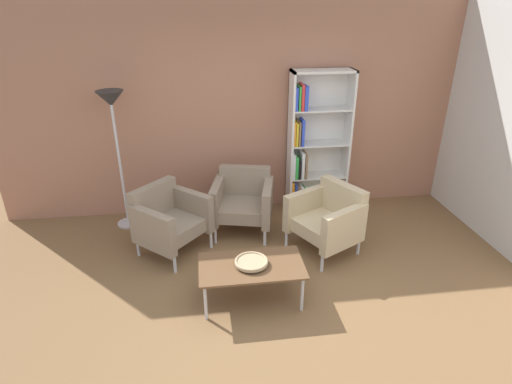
{
  "coord_description": "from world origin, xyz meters",
  "views": [
    {
      "loc": [
        -0.57,
        -2.88,
        2.71
      ],
      "look_at": [
        -0.07,
        0.84,
        0.95
      ],
      "focal_mm": 29.28,
      "sensor_mm": 36.0,
      "label": 1
    }
  ],
  "objects_px": {
    "floor_lamp_torchiere": "(113,116)",
    "coffee_table_low": "(251,268)",
    "bookshelf_tall": "(312,147)",
    "armchair_spare_guest": "(243,200)",
    "decorative_bowl": "(251,262)",
    "armchair_by_bookshelf": "(169,219)",
    "armchair_corner_red": "(328,218)"
  },
  "relations": [
    {
      "from": "bookshelf_tall",
      "to": "coffee_table_low",
      "type": "distance_m",
      "value": 2.19
    },
    {
      "from": "floor_lamp_torchiere",
      "to": "armchair_spare_guest",
      "type": "bearing_deg",
      "value": -12.91
    },
    {
      "from": "armchair_by_bookshelf",
      "to": "floor_lamp_torchiere",
      "type": "distance_m",
      "value": 1.38
    },
    {
      "from": "bookshelf_tall",
      "to": "decorative_bowl",
      "type": "height_order",
      "value": "bookshelf_tall"
    },
    {
      "from": "armchair_corner_red",
      "to": "floor_lamp_torchiere",
      "type": "bearing_deg",
      "value": -139.44
    },
    {
      "from": "armchair_by_bookshelf",
      "to": "floor_lamp_torchiere",
      "type": "height_order",
      "value": "floor_lamp_torchiere"
    },
    {
      "from": "armchair_corner_red",
      "to": "armchair_spare_guest",
      "type": "distance_m",
      "value": 1.08
    },
    {
      "from": "armchair_spare_guest",
      "to": "decorative_bowl",
      "type": "bearing_deg",
      "value": -79.73
    },
    {
      "from": "armchair_by_bookshelf",
      "to": "floor_lamp_torchiere",
      "type": "relative_size",
      "value": 0.55
    },
    {
      "from": "coffee_table_low",
      "to": "armchair_by_bookshelf",
      "type": "bearing_deg",
      "value": 129.59
    },
    {
      "from": "bookshelf_tall",
      "to": "decorative_bowl",
      "type": "bearing_deg",
      "value": -119.27
    },
    {
      "from": "coffee_table_low",
      "to": "decorative_bowl",
      "type": "xyz_separation_m",
      "value": [
        -0.0,
        0.0,
        0.07
      ]
    },
    {
      "from": "bookshelf_tall",
      "to": "armchair_spare_guest",
      "type": "distance_m",
      "value": 1.2
    },
    {
      "from": "armchair_by_bookshelf",
      "to": "armchair_corner_red",
      "type": "relative_size",
      "value": 1.02
    },
    {
      "from": "armchair_by_bookshelf",
      "to": "armchair_spare_guest",
      "type": "distance_m",
      "value": 0.96
    },
    {
      "from": "bookshelf_tall",
      "to": "coffee_table_low",
      "type": "height_order",
      "value": "bookshelf_tall"
    },
    {
      "from": "coffee_table_low",
      "to": "decorative_bowl",
      "type": "height_order",
      "value": "decorative_bowl"
    },
    {
      "from": "floor_lamp_torchiere",
      "to": "coffee_table_low",
      "type": "bearing_deg",
      "value": -50.21
    },
    {
      "from": "armchair_by_bookshelf",
      "to": "bookshelf_tall",
      "type": "bearing_deg",
      "value": -23.23
    },
    {
      "from": "decorative_bowl",
      "to": "floor_lamp_torchiere",
      "type": "bearing_deg",
      "value": 129.79
    },
    {
      "from": "armchair_spare_guest",
      "to": "floor_lamp_torchiere",
      "type": "xyz_separation_m",
      "value": [
        -1.48,
        0.34,
        1.03
      ]
    },
    {
      "from": "bookshelf_tall",
      "to": "floor_lamp_torchiere",
      "type": "height_order",
      "value": "bookshelf_tall"
    },
    {
      "from": "decorative_bowl",
      "to": "coffee_table_low",
      "type": "bearing_deg",
      "value": 0.0
    },
    {
      "from": "bookshelf_tall",
      "to": "armchair_spare_guest",
      "type": "xyz_separation_m",
      "value": [
        -0.97,
        -0.49,
        -0.49
      ]
    },
    {
      "from": "coffee_table_low",
      "to": "armchair_spare_guest",
      "type": "relative_size",
      "value": 1.19
    },
    {
      "from": "decorative_bowl",
      "to": "armchair_by_bookshelf",
      "type": "relative_size",
      "value": 0.34
    },
    {
      "from": "bookshelf_tall",
      "to": "armchair_by_bookshelf",
      "type": "bearing_deg",
      "value": -155.35
    },
    {
      "from": "armchair_by_bookshelf",
      "to": "floor_lamp_torchiere",
      "type": "bearing_deg",
      "value": 82.19
    },
    {
      "from": "coffee_table_low",
      "to": "decorative_bowl",
      "type": "relative_size",
      "value": 3.12
    },
    {
      "from": "armchair_corner_red",
      "to": "armchair_spare_guest",
      "type": "relative_size",
      "value": 1.1
    },
    {
      "from": "armchair_by_bookshelf",
      "to": "floor_lamp_torchiere",
      "type": "xyz_separation_m",
      "value": [
        -0.59,
        0.7,
        1.03
      ]
    },
    {
      "from": "coffee_table_low",
      "to": "armchair_spare_guest",
      "type": "height_order",
      "value": "armchair_spare_guest"
    }
  ]
}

